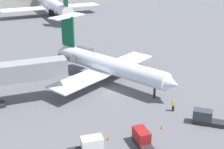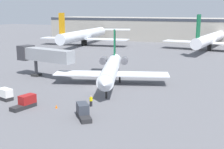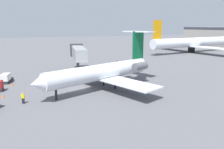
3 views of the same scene
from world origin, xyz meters
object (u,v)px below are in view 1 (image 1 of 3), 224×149
at_px(ground_crew_marshaller, 173,105).
at_px(parked_airliner_west_mid, 51,4).
at_px(jet_bridge, 9,73).
at_px(traffic_cone_mid, 108,138).
at_px(baggage_tug_spare, 143,139).
at_px(baggage_tug_lead, 89,146).
at_px(baggage_tug_trailing, 205,118).
at_px(traffic_cone_near, 162,127).
at_px(regional_jet, 106,64).

distance_m(ground_crew_marshaller, parked_airliner_west_mid, 74.00).
distance_m(jet_bridge, ground_crew_marshaller, 23.72).
relative_size(jet_bridge, traffic_cone_mid, 26.87).
distance_m(baggage_tug_spare, traffic_cone_mid, 4.17).
height_order(baggage_tug_lead, parked_airliner_west_mid, parked_airliner_west_mid).
xyz_separation_m(baggage_tug_trailing, traffic_cone_near, (-5.60, 1.84, -0.56)).
distance_m(jet_bridge, baggage_tug_trailing, 27.63).
xyz_separation_m(baggage_tug_spare, traffic_cone_mid, (-2.85, 2.99, -0.56)).
distance_m(baggage_tug_lead, baggage_tug_spare, 6.24).
bearing_deg(parked_airliner_west_mid, baggage_tug_trailing, -95.67).
bearing_deg(traffic_cone_mid, baggage_tug_trailing, -13.87).
distance_m(baggage_tug_lead, baggage_tug_trailing, 15.95).
height_order(baggage_tug_lead, traffic_cone_mid, baggage_tug_lead).
relative_size(ground_crew_marshaller, parked_airliner_west_mid, 0.04).
xyz_separation_m(regional_jet, parked_airliner_west_mid, (11.97, 59.34, 0.89)).
height_order(regional_jet, parked_airliner_west_mid, parked_airliner_west_mid).
distance_m(jet_bridge, traffic_cone_mid, 17.55).
bearing_deg(parked_airliner_west_mid, traffic_cone_near, -99.94).
bearing_deg(traffic_cone_near, regional_jet, 85.29).
distance_m(regional_jet, baggage_tug_trailing, 19.34).
distance_m(regional_jet, ground_crew_marshaller, 14.52).
bearing_deg(regional_jet, parked_airliner_west_mid, 78.60).
xyz_separation_m(ground_crew_marshaller, baggage_tug_spare, (-8.58, -4.55, -0.02)).
bearing_deg(baggage_tug_lead, parked_airliner_west_mid, 72.77).
height_order(baggage_tug_trailing, traffic_cone_near, baggage_tug_trailing).
relative_size(baggage_tug_spare, parked_airliner_west_mid, 0.10).
height_order(ground_crew_marshaller, traffic_cone_near, ground_crew_marshaller).
bearing_deg(traffic_cone_near, jet_bridge, 131.84).
xyz_separation_m(jet_bridge, traffic_cone_mid, (7.59, -15.13, -4.61)).
xyz_separation_m(regional_jet, jet_bridge, (-16.11, -0.45, 1.67)).
xyz_separation_m(baggage_tug_trailing, baggage_tug_spare, (-9.88, 0.15, 0.00)).
height_order(ground_crew_marshaller, baggage_tug_spare, baggage_tug_spare).
height_order(traffic_cone_near, traffic_cone_mid, same).
relative_size(regional_jet, baggage_tug_spare, 6.10).
relative_size(traffic_cone_near, parked_airliner_west_mid, 0.01).
xyz_separation_m(ground_crew_marshaller, baggage_tug_trailing, (1.30, -4.70, -0.02)).
height_order(baggage_tug_trailing, parked_airliner_west_mid, parked_airliner_west_mid).
bearing_deg(baggage_tug_spare, parked_airliner_west_mid, 77.25).
bearing_deg(baggage_tug_lead, baggage_tug_spare, -17.88).
bearing_deg(regional_jet, baggage_tug_trailing, -77.32).
xyz_separation_m(regional_jet, baggage_tug_spare, (-5.67, -18.58, -2.38)).
bearing_deg(parked_airliner_west_mid, baggage_tug_lead, -107.23).
bearing_deg(regional_jet, baggage_tug_spare, -106.96).
bearing_deg(parked_airliner_west_mid, jet_bridge, -115.15).
xyz_separation_m(traffic_cone_mid, parked_airliner_west_mid, (20.49, 74.93, 3.83)).
height_order(regional_jet, baggage_tug_trailing, regional_jet).
bearing_deg(traffic_cone_near, baggage_tug_lead, 178.71).
height_order(baggage_tug_lead, baggage_tug_trailing, same).
bearing_deg(jet_bridge, ground_crew_marshaller, -35.51).
height_order(jet_bridge, parked_airliner_west_mid, parked_airliner_west_mid).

